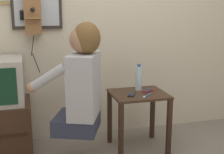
{
  "coord_description": "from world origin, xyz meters",
  "views": [
    {
      "loc": [
        -0.58,
        -2.1,
        1.38
      ],
      "look_at": [
        0.13,
        0.54,
        0.75
      ],
      "focal_mm": 50.0,
      "sensor_mm": 36.0,
      "label": 1
    }
  ],
  "objects_px": {
    "cell_phone_spare": "(148,91)",
    "water_bottle": "(139,78)",
    "wall_phone_antique": "(32,12)",
    "cell_phone_held": "(131,95)",
    "person": "(81,80)",
    "toothbrush": "(147,96)"
  },
  "relations": [
    {
      "from": "cell_phone_spare",
      "to": "toothbrush",
      "type": "distance_m",
      "value": 0.17
    },
    {
      "from": "cell_phone_held",
      "to": "toothbrush",
      "type": "height_order",
      "value": "toothbrush"
    },
    {
      "from": "toothbrush",
      "to": "wall_phone_antique",
      "type": "bearing_deg",
      "value": 10.68
    },
    {
      "from": "cell_phone_spare",
      "to": "toothbrush",
      "type": "relative_size",
      "value": 0.92
    },
    {
      "from": "wall_phone_antique",
      "to": "toothbrush",
      "type": "bearing_deg",
      "value": -30.32
    },
    {
      "from": "cell_phone_held",
      "to": "toothbrush",
      "type": "relative_size",
      "value": 0.92
    },
    {
      "from": "person",
      "to": "water_bottle",
      "type": "height_order",
      "value": "person"
    },
    {
      "from": "cell_phone_held",
      "to": "cell_phone_spare",
      "type": "xyz_separation_m",
      "value": [
        0.19,
        0.08,
        0.0
      ]
    },
    {
      "from": "water_bottle",
      "to": "cell_phone_spare",
      "type": "bearing_deg",
      "value": -49.7
    },
    {
      "from": "person",
      "to": "cell_phone_held",
      "type": "xyz_separation_m",
      "value": [
        0.48,
        0.11,
        -0.19
      ]
    },
    {
      "from": "person",
      "to": "cell_phone_held",
      "type": "bearing_deg",
      "value": -55.88
    },
    {
      "from": "wall_phone_antique",
      "to": "cell_phone_held",
      "type": "relative_size",
      "value": 5.98
    },
    {
      "from": "person",
      "to": "toothbrush",
      "type": "relative_size",
      "value": 6.3
    },
    {
      "from": "wall_phone_antique",
      "to": "cell_phone_spare",
      "type": "distance_m",
      "value": 1.34
    },
    {
      "from": "cell_phone_spare",
      "to": "water_bottle",
      "type": "bearing_deg",
      "value": -172.82
    },
    {
      "from": "person",
      "to": "toothbrush",
      "type": "bearing_deg",
      "value": -65.61
    },
    {
      "from": "person",
      "to": "wall_phone_antique",
      "type": "distance_m",
      "value": 0.88
    },
    {
      "from": "wall_phone_antique",
      "to": "water_bottle",
      "type": "xyz_separation_m",
      "value": [
        0.97,
        -0.33,
        -0.63
      ]
    },
    {
      "from": "water_bottle",
      "to": "cell_phone_held",
      "type": "bearing_deg",
      "value": -128.46
    },
    {
      "from": "cell_phone_spare",
      "to": "toothbrush",
      "type": "height_order",
      "value": "toothbrush"
    },
    {
      "from": "wall_phone_antique",
      "to": "cell_phone_held",
      "type": "xyz_separation_m",
      "value": [
        0.84,
        -0.48,
        -0.74
      ]
    },
    {
      "from": "person",
      "to": "cell_phone_held",
      "type": "distance_m",
      "value": 0.53
    }
  ]
}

